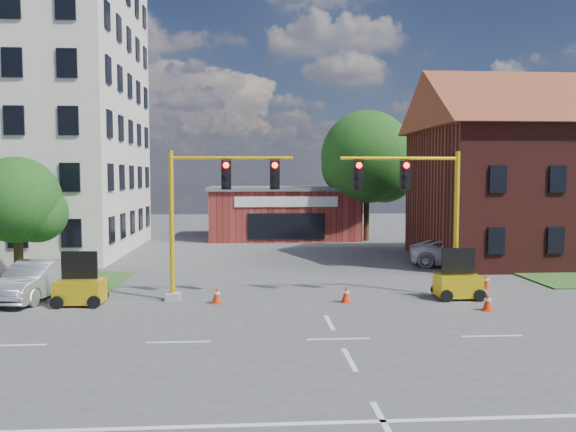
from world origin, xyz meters
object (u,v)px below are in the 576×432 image
at_px(signal_mast_west, 212,206).
at_px(signal_mast_east, 419,205).
at_px(trailer_west, 80,289).
at_px(trailer_east, 458,283).
at_px(pickup_white, 461,252).

height_order(signal_mast_west, signal_mast_east, same).
xyz_separation_m(signal_mast_west, trailer_west, (-5.22, -0.62, -3.27)).
distance_m(trailer_west, trailer_east, 15.53).
bearing_deg(trailer_west, signal_mast_west, 9.40).
distance_m(signal_mast_west, trailer_east, 10.82).
xyz_separation_m(signal_mast_east, pickup_white, (4.90, 7.89, -3.12)).
height_order(signal_mast_east, trailer_west, signal_mast_east).
bearing_deg(signal_mast_east, trailer_west, -177.45).
relative_size(signal_mast_east, trailer_east, 3.03).
relative_size(trailer_west, trailer_east, 1.01).
bearing_deg(pickup_white, signal_mast_east, 162.05).
distance_m(trailer_west, pickup_white, 20.67).
bearing_deg(signal_mast_west, pickup_white, 30.09).
distance_m(signal_mast_west, signal_mast_east, 8.71).
distance_m(signal_mast_west, trailer_west, 6.19).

